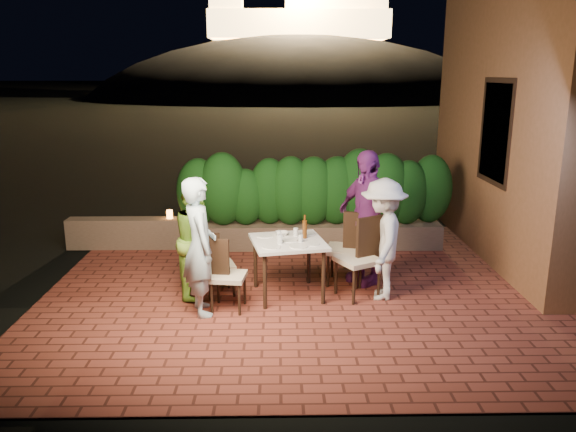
{
  "coord_description": "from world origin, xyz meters",
  "views": [
    {
      "loc": [
        -0.41,
        -6.72,
        2.84
      ],
      "look_at": [
        -0.28,
        0.28,
        1.05
      ],
      "focal_mm": 35.0,
      "sensor_mm": 36.0,
      "label": 1
    }
  ],
  "objects_px": {
    "chair_right_back": "(344,248)",
    "diner_green": "(198,240)",
    "bowl": "(282,233)",
    "beer_bottle": "(305,227)",
    "diner_blue": "(200,246)",
    "chair_right_front": "(358,258)",
    "dining_table": "(288,268)",
    "chair_left_front": "(228,275)",
    "diner_purple": "(366,217)",
    "parapet_lamp": "(170,214)",
    "diner_white": "(383,239)",
    "chair_left_back": "(219,264)"
  },
  "relations": [
    {
      "from": "chair_right_front",
      "to": "diner_white",
      "type": "bearing_deg",
      "value": 145.71
    },
    {
      "from": "chair_left_front",
      "to": "chair_left_back",
      "type": "xyz_separation_m",
      "value": [
        -0.16,
        0.49,
        -0.03
      ]
    },
    {
      "from": "chair_right_front",
      "to": "diner_purple",
      "type": "relative_size",
      "value": 0.57
    },
    {
      "from": "bowl",
      "to": "diner_green",
      "type": "xyz_separation_m",
      "value": [
        -1.08,
        -0.2,
        -0.02
      ]
    },
    {
      "from": "dining_table",
      "to": "chair_right_front",
      "type": "distance_m",
      "value": 0.91
    },
    {
      "from": "dining_table",
      "to": "chair_left_front",
      "type": "height_order",
      "value": "chair_left_front"
    },
    {
      "from": "beer_bottle",
      "to": "chair_right_back",
      "type": "height_order",
      "value": "beer_bottle"
    },
    {
      "from": "diner_purple",
      "to": "beer_bottle",
      "type": "bearing_deg",
      "value": -97.81
    },
    {
      "from": "bowl",
      "to": "diner_blue",
      "type": "height_order",
      "value": "diner_blue"
    },
    {
      "from": "bowl",
      "to": "diner_blue",
      "type": "xyz_separation_m",
      "value": [
        -0.98,
        -0.77,
        0.07
      ]
    },
    {
      "from": "bowl",
      "to": "chair_right_back",
      "type": "relative_size",
      "value": 0.17
    },
    {
      "from": "diner_purple",
      "to": "dining_table",
      "type": "bearing_deg",
      "value": -97.31
    },
    {
      "from": "parapet_lamp",
      "to": "bowl",
      "type": "bearing_deg",
      "value": -45.39
    },
    {
      "from": "parapet_lamp",
      "to": "dining_table",
      "type": "bearing_deg",
      "value": -47.82
    },
    {
      "from": "diner_white",
      "to": "chair_left_front",
      "type": "bearing_deg",
      "value": -68.1
    },
    {
      "from": "chair_right_back",
      "to": "diner_green",
      "type": "height_order",
      "value": "diner_green"
    },
    {
      "from": "beer_bottle",
      "to": "diner_purple",
      "type": "relative_size",
      "value": 0.17
    },
    {
      "from": "diner_blue",
      "to": "diner_white",
      "type": "bearing_deg",
      "value": -97.77
    },
    {
      "from": "chair_left_back",
      "to": "diner_blue",
      "type": "xyz_separation_m",
      "value": [
        -0.16,
        -0.58,
        0.42
      ]
    },
    {
      "from": "diner_purple",
      "to": "parapet_lamp",
      "type": "relative_size",
      "value": 13.25
    },
    {
      "from": "bowl",
      "to": "diner_white",
      "type": "relative_size",
      "value": 0.11
    },
    {
      "from": "chair_left_back",
      "to": "diner_green",
      "type": "bearing_deg",
      "value": 164.3
    },
    {
      "from": "bowl",
      "to": "chair_left_back",
      "type": "xyz_separation_m",
      "value": [
        -0.82,
        -0.2,
        -0.35
      ]
    },
    {
      "from": "dining_table",
      "to": "beer_bottle",
      "type": "bearing_deg",
      "value": 26.0
    },
    {
      "from": "chair_right_front",
      "to": "parapet_lamp",
      "type": "relative_size",
      "value": 7.49
    },
    {
      "from": "bowl",
      "to": "chair_left_front",
      "type": "distance_m",
      "value": 1.01
    },
    {
      "from": "beer_bottle",
      "to": "diner_blue",
      "type": "xyz_separation_m",
      "value": [
        -1.28,
        -0.62,
        -0.07
      ]
    },
    {
      "from": "beer_bottle",
      "to": "diner_purple",
      "type": "distance_m",
      "value": 0.93
    },
    {
      "from": "chair_left_back",
      "to": "diner_blue",
      "type": "distance_m",
      "value": 0.73
    },
    {
      "from": "beer_bottle",
      "to": "dining_table",
      "type": "bearing_deg",
      "value": -154.0
    },
    {
      "from": "chair_right_back",
      "to": "diner_purple",
      "type": "height_order",
      "value": "diner_purple"
    },
    {
      "from": "chair_left_back",
      "to": "bowl",
      "type": "bearing_deg",
      "value": -3.84
    },
    {
      "from": "dining_table",
      "to": "beer_bottle",
      "type": "xyz_separation_m",
      "value": [
        0.22,
        0.11,
        0.53
      ]
    },
    {
      "from": "beer_bottle",
      "to": "diner_green",
      "type": "bearing_deg",
      "value": -177.79
    },
    {
      "from": "beer_bottle",
      "to": "bowl",
      "type": "relative_size",
      "value": 1.8
    },
    {
      "from": "diner_blue",
      "to": "parapet_lamp",
      "type": "bearing_deg",
      "value": -0.68
    },
    {
      "from": "diner_purple",
      "to": "parapet_lamp",
      "type": "distance_m",
      "value": 3.43
    },
    {
      "from": "dining_table",
      "to": "diner_purple",
      "type": "height_order",
      "value": "diner_purple"
    },
    {
      "from": "dining_table",
      "to": "diner_white",
      "type": "xyz_separation_m",
      "value": [
        1.21,
        -0.08,
        0.41
      ]
    },
    {
      "from": "chair_left_front",
      "to": "dining_table",
      "type": "bearing_deg",
      "value": 37.77
    },
    {
      "from": "chair_right_front",
      "to": "diner_green",
      "type": "height_order",
      "value": "diner_green"
    },
    {
      "from": "diner_blue",
      "to": "chair_right_front",
      "type": "bearing_deg",
      "value": -95.26
    },
    {
      "from": "diner_purple",
      "to": "parapet_lamp",
      "type": "xyz_separation_m",
      "value": [
        -2.99,
        1.64,
        -0.36
      ]
    },
    {
      "from": "bowl",
      "to": "chair_left_front",
      "type": "xyz_separation_m",
      "value": [
        -0.66,
        -0.69,
        -0.32
      ]
    },
    {
      "from": "chair_left_front",
      "to": "diner_green",
      "type": "distance_m",
      "value": 0.71
    },
    {
      "from": "dining_table",
      "to": "beer_bottle",
      "type": "distance_m",
      "value": 0.58
    },
    {
      "from": "diner_white",
      "to": "parapet_lamp",
      "type": "distance_m",
      "value": 3.83
    },
    {
      "from": "chair_left_back",
      "to": "beer_bottle",
      "type": "bearing_deg",
      "value": -14.94
    },
    {
      "from": "bowl",
      "to": "diner_white",
      "type": "distance_m",
      "value": 1.33
    },
    {
      "from": "dining_table",
      "to": "chair_right_back",
      "type": "height_order",
      "value": "chair_right_back"
    }
  ]
}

